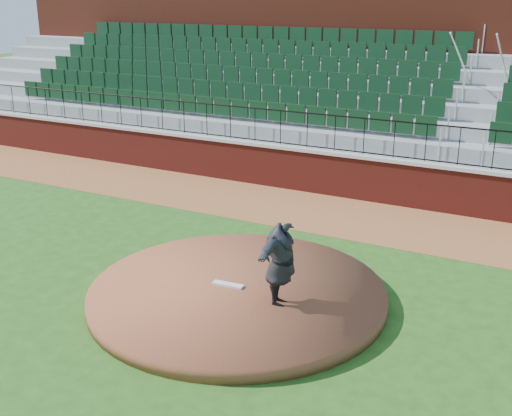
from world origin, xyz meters
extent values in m
plane|color=#224F16|center=(0.00, 0.00, 0.00)|extent=(90.00, 90.00, 0.00)
cube|color=brown|center=(0.00, 5.40, 0.01)|extent=(34.00, 3.20, 0.01)
cube|color=maroon|center=(0.00, 7.00, 0.60)|extent=(34.00, 0.35, 1.20)
cube|color=#B7B7B7|center=(0.00, 7.00, 1.25)|extent=(34.00, 0.45, 0.10)
cube|color=maroon|center=(0.00, 12.52, 2.75)|extent=(34.00, 0.50, 5.50)
cylinder|color=brown|center=(0.44, -0.07, 0.12)|extent=(5.63, 5.63, 0.25)
cube|color=silver|center=(0.24, -0.09, 0.27)|extent=(0.63, 0.21, 0.04)
imported|color=black|center=(1.44, -0.28, 1.02)|extent=(0.88, 1.97, 1.55)
camera|label=1|loc=(5.89, -9.51, 5.55)|focal=44.54mm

